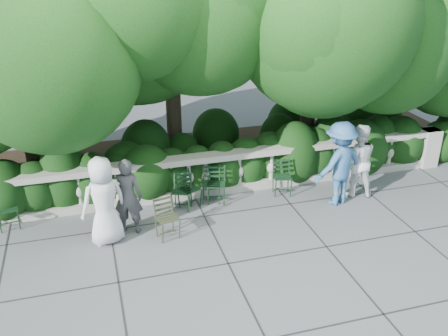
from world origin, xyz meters
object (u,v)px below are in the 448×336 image
object	(u,v)px
person_casual_man	(357,160)
person_older_blue	(340,164)
chair_d	(194,209)
chair_weathered	(171,241)
chair_f	(283,197)
chair_c	(181,212)
chair_a	(11,231)
chair_b	(211,204)
person_businessman	(104,201)
person_woman_grey	(128,196)
chair_e	(216,205)

from	to	relation	value
person_casual_man	person_older_blue	size ratio (longest dim) A/B	0.90
chair_d	person_casual_man	size ratio (longest dim) A/B	0.49
chair_weathered	chair_f	bearing A→B (deg)	8.29
chair_d	person_older_blue	bearing A→B (deg)	-39.44
chair_d	chair_c	bearing A→B (deg)	160.81
chair_a	chair_f	xyz separation A→B (m)	(5.92, -0.16, 0.00)
chair_c	chair_weathered	world-z (taller)	same
chair_weathered	chair_b	bearing A→B (deg)	33.76
chair_a	chair_b	distance (m)	4.23
chair_c	person_businessman	bearing A→B (deg)	-134.62
chair_d	chair_f	world-z (taller)	same
chair_c	person_older_blue	distance (m)	3.65
person_older_blue	chair_b	bearing A→B (deg)	-30.01
chair_weathered	chair_d	bearing A→B (deg)	43.66
person_older_blue	person_casual_man	bearing A→B (deg)	-173.51
chair_b	chair_c	size ratio (longest dim) A/B	1.00
chair_f	person_older_blue	world-z (taller)	person_older_blue
person_businessman	person_older_blue	distance (m)	5.11
chair_b	chair_f	xyz separation A→B (m)	(1.69, -0.11, 0.00)
chair_b	chair_d	world-z (taller)	same
chair_a	chair_weathered	distance (m)	3.34
person_woman_grey	person_older_blue	xyz separation A→B (m)	(4.63, -0.05, 0.16)
chair_b	person_businessman	distance (m)	2.66
chair_a	chair_d	world-z (taller)	same
chair_weathered	person_woman_grey	distance (m)	1.23
chair_e	chair_weathered	bearing A→B (deg)	-120.03
person_older_blue	chair_d	bearing A→B (deg)	-26.36
chair_a	person_woman_grey	size ratio (longest dim) A/B	0.52
person_woman_grey	chair_weathered	bearing A→B (deg)	160.85
chair_weathered	person_casual_man	bearing A→B (deg)	-3.26
chair_a	chair_b	bearing A→B (deg)	-8.04
chair_weathered	person_older_blue	bearing A→B (deg)	-5.30
person_casual_man	person_businessman	bearing A→B (deg)	19.94
chair_b	person_casual_man	xyz separation A→B (m)	(3.34, -0.44, 0.86)
person_businessman	chair_e	bearing A→B (deg)	-178.47
chair_b	person_woman_grey	size ratio (longest dim) A/B	0.52
person_businessman	chair_weathered	bearing A→B (deg)	147.32
chair_b	chair_e	xyz separation A→B (m)	(0.10, -0.06, 0.00)
chair_b	chair_c	distance (m)	0.74
chair_a	person_businessman	bearing A→B (deg)	-33.54
chair_b	chair_e	world-z (taller)	same
person_businessman	person_older_blue	world-z (taller)	person_older_blue
chair_f	chair_d	bearing A→B (deg)	-168.61
chair_b	person_older_blue	bearing A→B (deg)	2.77
chair_a	chair_f	distance (m)	5.93
chair_c	chair_weathered	bearing A→B (deg)	-90.05
chair_b	person_woman_grey	xyz separation A→B (m)	(-1.87, -0.63, 0.81)
chair_f	chair_weathered	distance (m)	3.04
chair_weathered	person_businessman	xyz separation A→B (m)	(-1.21, 0.34, 0.90)
chair_f	chair_weathered	bearing A→B (deg)	-147.19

